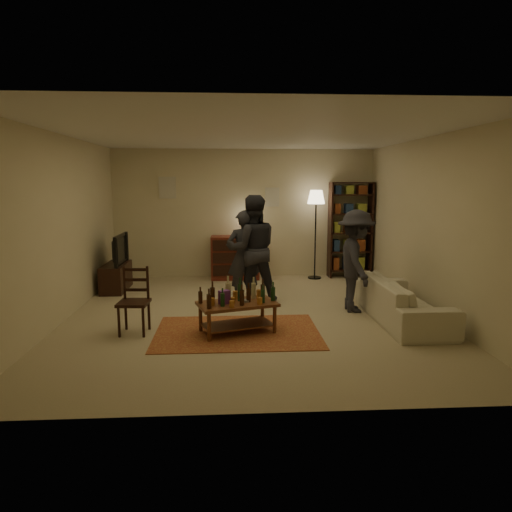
{
  "coord_description": "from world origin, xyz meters",
  "views": [
    {
      "loc": [
        -0.33,
        -6.73,
        2.01
      ],
      "look_at": [
        0.08,
        0.1,
        0.9
      ],
      "focal_mm": 32.0,
      "sensor_mm": 36.0,
      "label": 1
    }
  ],
  "objects": [
    {
      "name": "coffee_table",
      "position": [
        -0.23,
        -0.8,
        0.39
      ],
      "size": [
        1.15,
        0.84,
        0.76
      ],
      "rotation": [
        0.0,
        0.0,
        0.31
      ],
      "color": "brown",
      "rests_on": "ground"
    },
    {
      "name": "person_left",
      "position": [
        -0.08,
        0.83,
        0.78
      ],
      "size": [
        0.63,
        0.48,
        1.55
      ],
      "primitive_type": "imported",
      "rotation": [
        0.0,
        0.0,
        3.34
      ],
      "color": "#292931",
      "rests_on": "ground"
    },
    {
      "name": "room_shell",
      "position": [
        -0.65,
        2.98,
        1.81
      ],
      "size": [
        6.0,
        6.0,
        6.0
      ],
      "color": "beige",
      "rests_on": "ground"
    },
    {
      "name": "dresser",
      "position": [
        -0.19,
        2.71,
        0.48
      ],
      "size": [
        1.0,
        0.5,
        1.36
      ],
      "color": "maroon",
      "rests_on": "ground"
    },
    {
      "name": "dining_chair",
      "position": [
        -1.6,
        -0.69,
        0.47
      ],
      "size": [
        0.42,
        0.42,
        0.91
      ],
      "rotation": [
        0.0,
        0.0,
        -0.06
      ],
      "color": "black",
      "rests_on": "ground"
    },
    {
      "name": "bookshelf",
      "position": [
        2.25,
        2.78,
        1.03
      ],
      "size": [
        0.9,
        0.34,
        2.02
      ],
      "color": "black",
      "rests_on": "ground"
    },
    {
      "name": "floor",
      "position": [
        0.0,
        0.0,
        0.0
      ],
      "size": [
        6.0,
        6.0,
        0.0
      ],
      "primitive_type": "plane",
      "color": "#C6B793",
      "rests_on": "ground"
    },
    {
      "name": "person_right",
      "position": [
        0.06,
        0.8,
        0.9
      ],
      "size": [
        0.95,
        0.78,
        1.81
      ],
      "primitive_type": "imported",
      "rotation": [
        0.0,
        0.0,
        3.25
      ],
      "color": "#24242B",
      "rests_on": "ground"
    },
    {
      "name": "sofa",
      "position": [
        2.2,
        -0.4,
        0.3
      ],
      "size": [
        0.81,
        2.08,
        0.61
      ],
      "primitive_type": "imported",
      "rotation": [
        0.0,
        0.0,
        1.57
      ],
      "color": "beige",
      "rests_on": "ground"
    },
    {
      "name": "tv_stand",
      "position": [
        -2.44,
        1.8,
        0.38
      ],
      "size": [
        0.4,
        1.0,
        1.06
      ],
      "color": "black",
      "rests_on": "ground"
    },
    {
      "name": "floor_lamp",
      "position": [
        1.48,
        2.63,
        1.58
      ],
      "size": [
        0.36,
        0.36,
        1.85
      ],
      "color": "black",
      "rests_on": "ground"
    },
    {
      "name": "rug",
      "position": [
        -0.22,
        -0.8,
        0.01
      ],
      "size": [
        2.2,
        1.5,
        0.01
      ],
      "primitive_type": "cube",
      "color": "maroon",
      "rests_on": "ground"
    },
    {
      "name": "person_by_sofa",
      "position": [
        1.64,
        0.16,
        0.8
      ],
      "size": [
        0.63,
        1.05,
        1.6
      ],
      "primitive_type": "imported",
      "rotation": [
        0.0,
        0.0,
        1.54
      ],
      "color": "#292830",
      "rests_on": "ground"
    }
  ]
}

